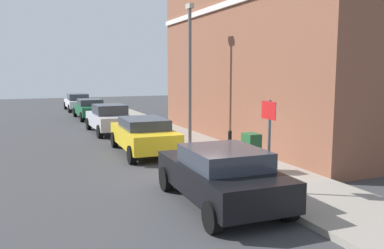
{
  "coord_description": "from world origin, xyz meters",
  "views": [
    {
      "loc": [
        -4.6,
        -10.5,
        3.13
      ],
      "look_at": [
        1.03,
        2.9,
        1.2
      ],
      "focal_mm": 37.26,
      "sensor_mm": 36.0,
      "label": 1
    }
  ],
  "objects_px": {
    "car_yellow": "(144,134)",
    "utility_cabinet": "(251,154)",
    "lamppost": "(190,68)",
    "car_silver": "(109,118)",
    "car_black": "(221,174)",
    "bollard_near_cabinet": "(230,144)",
    "street_sign": "(269,132)",
    "car_white": "(78,102)",
    "car_green": "(90,108)"
  },
  "relations": [
    {
      "from": "car_white",
      "to": "bollard_near_cabinet",
      "type": "relative_size",
      "value": 4.07
    },
    {
      "from": "car_yellow",
      "to": "lamppost",
      "type": "height_order",
      "value": "lamppost"
    },
    {
      "from": "car_white",
      "to": "utility_cabinet",
      "type": "relative_size",
      "value": 3.68
    },
    {
      "from": "lamppost",
      "to": "car_silver",
      "type": "bearing_deg",
      "value": 115.56
    },
    {
      "from": "bollard_near_cabinet",
      "to": "utility_cabinet",
      "type": "bearing_deg",
      "value": -93.72
    },
    {
      "from": "car_yellow",
      "to": "lamppost",
      "type": "distance_m",
      "value": 3.46
    },
    {
      "from": "car_silver",
      "to": "lamppost",
      "type": "distance_m",
      "value": 6.13
    },
    {
      "from": "utility_cabinet",
      "to": "car_white",
      "type": "bearing_deg",
      "value": 95.61
    },
    {
      "from": "car_silver",
      "to": "lamppost",
      "type": "height_order",
      "value": "lamppost"
    },
    {
      "from": "car_green",
      "to": "car_white",
      "type": "relative_size",
      "value": 1.03
    },
    {
      "from": "car_silver",
      "to": "utility_cabinet",
      "type": "height_order",
      "value": "car_silver"
    },
    {
      "from": "lamppost",
      "to": "utility_cabinet",
      "type": "bearing_deg",
      "value": -91.88
    },
    {
      "from": "car_black",
      "to": "lamppost",
      "type": "relative_size",
      "value": 0.73
    },
    {
      "from": "car_yellow",
      "to": "car_green",
      "type": "distance_m",
      "value": 12.51
    },
    {
      "from": "car_yellow",
      "to": "street_sign",
      "type": "relative_size",
      "value": 1.91
    },
    {
      "from": "car_yellow",
      "to": "car_silver",
      "type": "xyz_separation_m",
      "value": [
        -0.19,
        5.74,
        0.01
      ]
    },
    {
      "from": "car_white",
      "to": "lamppost",
      "type": "distance_m",
      "value": 18.26
    },
    {
      "from": "car_black",
      "to": "utility_cabinet",
      "type": "height_order",
      "value": "car_black"
    },
    {
      "from": "car_white",
      "to": "car_black",
      "type": "bearing_deg",
      "value": -179.85
    },
    {
      "from": "utility_cabinet",
      "to": "lamppost",
      "type": "height_order",
      "value": "lamppost"
    },
    {
      "from": "utility_cabinet",
      "to": "bollard_near_cabinet",
      "type": "relative_size",
      "value": 1.11
    },
    {
      "from": "car_white",
      "to": "bollard_near_cabinet",
      "type": "xyz_separation_m",
      "value": [
        2.37,
        -21.6,
        -0.02
      ]
    },
    {
      "from": "lamppost",
      "to": "car_white",
      "type": "bearing_deg",
      "value": 97.77
    },
    {
      "from": "car_yellow",
      "to": "utility_cabinet",
      "type": "xyz_separation_m",
      "value": [
        2.05,
        -4.52,
        -0.06
      ]
    },
    {
      "from": "car_black",
      "to": "bollard_near_cabinet",
      "type": "distance_m",
      "value": 4.12
    },
    {
      "from": "car_silver",
      "to": "bollard_near_cabinet",
      "type": "xyz_separation_m",
      "value": [
        2.33,
        -8.72,
        -0.05
      ]
    },
    {
      "from": "car_black",
      "to": "street_sign",
      "type": "height_order",
      "value": "street_sign"
    },
    {
      "from": "car_yellow",
      "to": "lamppost",
      "type": "bearing_deg",
      "value": -70.72
    },
    {
      "from": "street_sign",
      "to": "lamppost",
      "type": "distance_m",
      "value": 7.46
    },
    {
      "from": "car_black",
      "to": "lamppost",
      "type": "bearing_deg",
      "value": -15.31
    },
    {
      "from": "car_white",
      "to": "street_sign",
      "type": "bearing_deg",
      "value": -176.89
    },
    {
      "from": "lamppost",
      "to": "car_black",
      "type": "bearing_deg",
      "value": -106.94
    },
    {
      "from": "car_black",
      "to": "lamppost",
      "type": "distance_m",
      "value": 7.97
    },
    {
      "from": "bollard_near_cabinet",
      "to": "lamppost",
      "type": "height_order",
      "value": "lamppost"
    },
    {
      "from": "car_black",
      "to": "street_sign",
      "type": "distance_m",
      "value": 1.6
    },
    {
      "from": "car_black",
      "to": "street_sign",
      "type": "bearing_deg",
      "value": -88.54
    },
    {
      "from": "car_white",
      "to": "utility_cabinet",
      "type": "distance_m",
      "value": 23.25
    },
    {
      "from": "utility_cabinet",
      "to": "street_sign",
      "type": "relative_size",
      "value": 0.5
    },
    {
      "from": "car_black",
      "to": "bollard_near_cabinet",
      "type": "bearing_deg",
      "value": -29.48
    },
    {
      "from": "car_white",
      "to": "street_sign",
      "type": "height_order",
      "value": "street_sign"
    },
    {
      "from": "utility_cabinet",
      "to": "street_sign",
      "type": "height_order",
      "value": "street_sign"
    },
    {
      "from": "car_silver",
      "to": "street_sign",
      "type": "xyz_separation_m",
      "value": [
        1.51,
        -12.25,
        0.91
      ]
    },
    {
      "from": "car_green",
      "to": "lamppost",
      "type": "xyz_separation_m",
      "value": [
        2.37,
        -11.8,
        2.61
      ]
    },
    {
      "from": "street_sign",
      "to": "car_black",
      "type": "bearing_deg",
      "value": 179.83
    },
    {
      "from": "car_green",
      "to": "street_sign",
      "type": "distance_m",
      "value": 19.1
    },
    {
      "from": "car_yellow",
      "to": "utility_cabinet",
      "type": "relative_size",
      "value": 3.82
    },
    {
      "from": "utility_cabinet",
      "to": "lamppost",
      "type": "xyz_separation_m",
      "value": [
        0.17,
        5.23,
        2.62
      ]
    },
    {
      "from": "bollard_near_cabinet",
      "to": "street_sign",
      "type": "xyz_separation_m",
      "value": [
        -0.82,
        -3.53,
        0.96
      ]
    },
    {
      "from": "bollard_near_cabinet",
      "to": "street_sign",
      "type": "relative_size",
      "value": 0.45
    },
    {
      "from": "car_green",
      "to": "utility_cabinet",
      "type": "height_order",
      "value": "car_green"
    }
  ]
}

